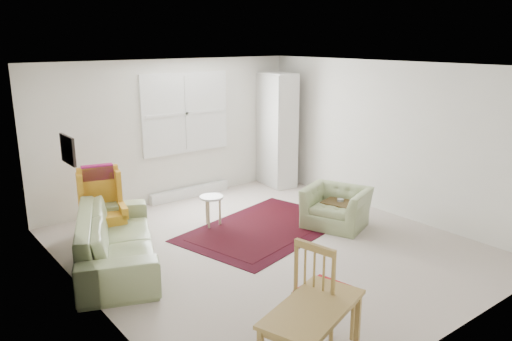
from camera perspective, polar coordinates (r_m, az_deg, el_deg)
room at (r=6.87m, az=0.58°, el=1.54°), size 5.04×5.54×2.51m
rug at (r=7.72m, az=1.02°, el=-6.61°), size 2.89×2.22×0.03m
sofa at (r=6.69m, az=-15.77°, el=-6.44°), size 1.72×2.51×0.94m
armchair at (r=7.83m, az=9.17°, el=-3.74°), size 1.11×1.18×0.73m
wingback_chair at (r=7.52m, az=-17.14°, el=-3.72°), size 0.74×0.76×1.05m
coffee_table at (r=7.95m, az=9.57°, el=-4.77°), size 0.59×0.59×0.39m
stool at (r=7.80m, az=-5.08°, el=-4.61°), size 0.48×0.48×0.49m
cabinet at (r=9.81m, az=2.34°, el=4.67°), size 0.57×0.93×2.20m
desk at (r=4.54m, az=6.42°, el=-18.80°), size 1.15×0.82×0.66m
desk_chair at (r=4.89m, az=8.02°, el=-13.41°), size 0.55×0.55×1.08m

